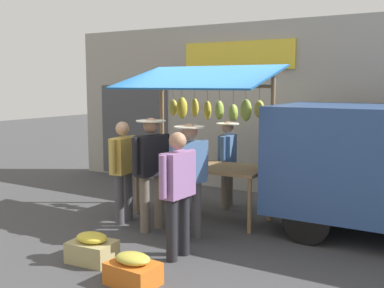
# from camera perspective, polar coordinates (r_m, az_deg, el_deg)

# --- Properties ---
(ground_plane) EXTENTS (40.00, 40.00, 0.00)m
(ground_plane) POSITION_cam_1_polar(r_m,az_deg,el_deg) (7.86, 1.15, -8.83)
(ground_plane) COLOR #424244
(street_backdrop) EXTENTS (9.00, 0.30, 3.40)m
(street_backdrop) POSITION_cam_1_polar(r_m,az_deg,el_deg) (9.55, 7.48, 4.36)
(street_backdrop) COLOR #9E998E
(street_backdrop) RESTS_ON ground
(market_stall) EXTENTS (2.50, 1.46, 2.50)m
(market_stall) POSITION_cam_1_polar(r_m,az_deg,el_deg) (7.63, 1.30, 2.65)
(market_stall) COLOR olive
(market_stall) RESTS_ON ground
(vendor_with_sunhat) EXTENTS (0.40, 0.66, 1.54)m
(vendor_with_sunhat) POSITION_cam_1_polar(r_m,az_deg,el_deg) (8.26, 4.34, -1.67)
(vendor_with_sunhat) COLOR #726656
(vendor_with_sunhat) RESTS_ON ground
(shopper_in_striped_shirt) EXTENTS (0.43, 0.68, 1.65)m
(shopper_in_striped_shirt) POSITION_cam_1_polar(r_m,az_deg,el_deg) (6.51, -0.32, -3.42)
(shopper_in_striped_shirt) COLOR #4C4C51
(shopper_in_striped_shirt) RESTS_ON ground
(shopper_with_ponytail) EXTENTS (0.44, 0.70, 1.70)m
(shopper_with_ponytail) POSITION_cam_1_polar(r_m,az_deg,el_deg) (6.96, -4.97, -2.44)
(shopper_with_ponytail) COLOR #726656
(shopper_with_ponytail) RESTS_ON ground
(shopper_in_grey_tee) EXTENTS (0.25, 0.69, 1.60)m
(shopper_in_grey_tee) POSITION_cam_1_polar(r_m,az_deg,el_deg) (5.84, -1.74, -5.20)
(shopper_in_grey_tee) COLOR #232328
(shopper_in_grey_tee) RESTS_ON ground
(shopper_with_shopping_bag) EXTENTS (0.29, 0.69, 1.61)m
(shopper_with_shopping_bag) POSITION_cam_1_polar(r_m,az_deg,el_deg) (7.42, -8.39, -2.53)
(shopper_with_shopping_bag) COLOR #4C4C51
(shopper_with_shopping_bag) RESTS_ON ground
(produce_crate_near) EXTENTS (0.59, 0.46, 0.37)m
(produce_crate_near) POSITION_cam_1_polar(r_m,az_deg,el_deg) (6.05, -12.09, -12.37)
(produce_crate_near) COLOR tan
(produce_crate_near) RESTS_ON ground
(produce_crate_side) EXTENTS (0.58, 0.42, 0.36)m
(produce_crate_side) POSITION_cam_1_polar(r_m,az_deg,el_deg) (5.35, -7.21, -15.04)
(produce_crate_side) COLOR #D1661E
(produce_crate_side) RESTS_ON ground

